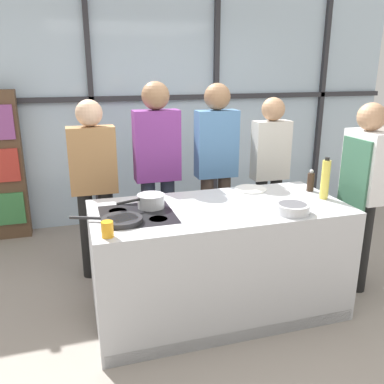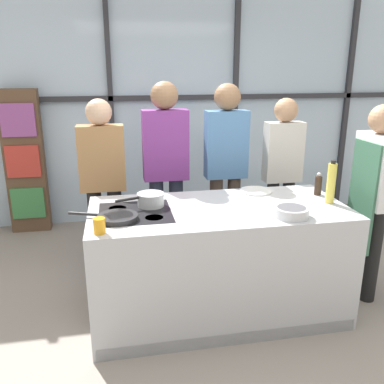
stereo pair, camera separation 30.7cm
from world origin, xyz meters
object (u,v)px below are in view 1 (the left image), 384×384
at_px(chef, 362,186).
at_px(frying_pan, 121,220).
at_px(juice_glass_near, 107,229).
at_px(spectator_far_left, 94,179).
at_px(white_plate, 251,189).
at_px(saucepan, 151,201).
at_px(oil_bottle, 325,179).
at_px(mixing_bowl, 292,208).
at_px(spectator_center_left, 157,165).
at_px(spectator_far_right, 270,166).
at_px(pepper_grinder, 311,181).
at_px(spectator_center_right, 216,161).

height_order(chef, frying_pan, chef).
xyz_separation_m(chef, juice_glass_near, (-2.15, -0.37, 0.01)).
height_order(spectator_far_left, white_plate, spectator_far_left).
relative_size(saucepan, oil_bottle, 1.10).
xyz_separation_m(white_plate, mixing_bowl, (0.04, -0.62, 0.03)).
distance_m(chef, spectator_far_left, 2.32).
bearing_deg(spectator_center_left, mixing_bowl, 122.25).
height_order(frying_pan, oil_bottle, oil_bottle).
bearing_deg(spectator_far_left, spectator_far_right, -180.00).
distance_m(white_plate, pepper_grinder, 0.51).
xyz_separation_m(oil_bottle, pepper_grinder, (0.01, 0.21, -0.08)).
distance_m(spectator_center_right, oil_bottle, 1.10).
height_order(spectator_far_left, saucepan, spectator_far_left).
bearing_deg(frying_pan, chef, 4.10).
distance_m(spectator_far_right, juice_glass_near, 2.12).
bearing_deg(saucepan, juice_glass_near, -127.70).
bearing_deg(chef, pepper_grinder, 72.80).
distance_m(chef, spectator_center_right, 1.32).
bearing_deg(white_plate, spectator_far_left, 156.50).
bearing_deg(white_plate, saucepan, -167.36).
height_order(chef, mixing_bowl, chef).
xyz_separation_m(spectator_far_left, white_plate, (1.27, -0.55, -0.04)).
bearing_deg(spectator_center_right, juice_glass_near, 46.72).
relative_size(spectator_center_right, saucepan, 4.78).
xyz_separation_m(saucepan, pepper_grinder, (1.38, 0.03, 0.03)).
distance_m(spectator_far_left, juice_glass_near, 1.22).
distance_m(spectator_center_left, spectator_far_right, 1.16).
xyz_separation_m(spectator_far_left, spectator_center_left, (0.58, 0.00, 0.09)).
bearing_deg(oil_bottle, spectator_center_left, 140.89).
relative_size(spectator_far_left, oil_bottle, 4.87).
xyz_separation_m(spectator_far_right, white_plate, (-0.46, -0.55, -0.05)).
height_order(spectator_center_right, pepper_grinder, spectator_center_right).
height_order(white_plate, oil_bottle, oil_bottle).
relative_size(chef, spectator_center_left, 0.91).
bearing_deg(juice_glass_near, spectator_far_left, 90.17).
xyz_separation_m(spectator_far_right, mixing_bowl, (-0.42, -1.17, -0.02)).
distance_m(pepper_grinder, juice_glass_near, 1.81).
xyz_separation_m(saucepan, white_plate, (0.91, 0.20, -0.05)).
relative_size(spectator_far_right, mixing_bowl, 6.57).
distance_m(frying_pan, mixing_bowl, 1.22).
bearing_deg(spectator_center_left, pepper_grinder, 148.03).
bearing_deg(pepper_grinder, chef, -17.20).
bearing_deg(frying_pan, saucepan, 43.93).
height_order(saucepan, mixing_bowl, saucepan).
bearing_deg(juice_glass_near, spectator_center_left, 64.86).
relative_size(spectator_far_right, juice_glass_near, 16.04).
bearing_deg(mixing_bowl, spectator_far_left, 138.39).
bearing_deg(white_plate, juice_glass_near, -152.09).
distance_m(spectator_center_right, juice_glass_near, 1.68).
xyz_separation_m(saucepan, mixing_bowl, (0.95, -0.41, -0.02)).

